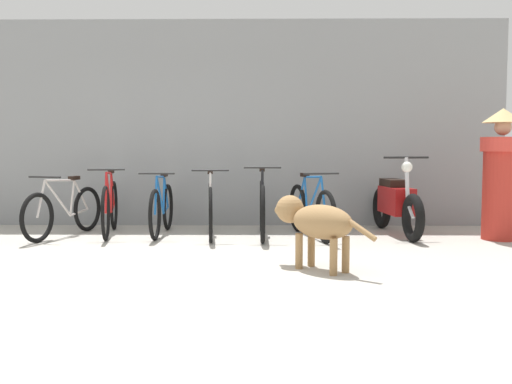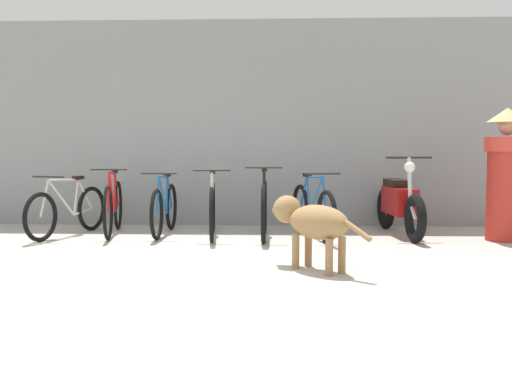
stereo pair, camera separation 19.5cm
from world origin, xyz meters
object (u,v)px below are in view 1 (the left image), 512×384
Objects in this scene: bicycle_2 at (162,209)px; bicycle_0 at (64,211)px; bicycle_3 at (210,209)px; stray_dog at (315,221)px; bicycle_5 at (311,210)px; bicycle_1 at (110,207)px; bicycle_4 at (262,208)px; person_in_robes at (502,172)px; motorcycle at (396,204)px.

bicycle_0 is at bearing -81.29° from bicycle_2.
stray_dog is (1.18, -2.04, 0.10)m from bicycle_3.
bicycle_0 is 0.99× the size of bicycle_3.
bicycle_5 is 1.78× the size of stray_dog.
bicycle_2 is (1.24, 0.18, 0.02)m from bicycle_0.
bicycle_2 is 2.88m from stray_dog.
bicycle_1 is 2.65m from bicycle_5.
bicycle_2 is at bearing -4.99° from stray_dog.
bicycle_1 reaches higher than bicycle_2.
bicycle_2 is 1.35m from bicycle_4.
bicycle_3 is 1.00× the size of person_in_robes.
bicycle_4 is 2.10m from stray_dog.
person_in_robes reaches higher than bicycle_5.
bicycle_1 is at bearing 4.30° from stray_dog.
bicycle_1 is 1.79× the size of stray_dog.
bicycle_1 reaches higher than bicycle_5.
bicycle_5 is at bearing -85.35° from motorcycle.
bicycle_1 is 1.02× the size of person_in_robes.
person_in_robes is (3.00, -0.17, 0.48)m from bicycle_4.
motorcycle is (1.78, 0.23, 0.03)m from bicycle_4.
motorcycle is at bearing 91.39° from bicycle_2.
motorcycle is (1.15, 0.23, 0.06)m from bicycle_5.
person_in_robes is at bearing 85.89° from bicycle_2.
bicycle_4 is at bearing 106.99° from bicycle_0.
person_in_robes is (5.57, -0.17, 0.53)m from bicycle_0.
bicycle_1 is 1.35m from bicycle_3.
bicycle_1 is 0.91× the size of motorcycle.
bicycle_2 is 1.70× the size of stray_dog.
bicycle_0 is at bearing -93.48° from motorcycle.
bicycle_5 reaches higher than bicycle_2.
bicycle_2 is 0.93× the size of bicycle_4.
stray_dog is (2.52, -2.19, 0.10)m from bicycle_1.
person_in_robes is at bearing 105.32° from bicycle_0.
bicycle_2 is 0.97× the size of bicycle_3.
bicycle_1 is 1.01× the size of bicycle_5.
bicycle_0 is 1.01× the size of bicycle_2.
bicycle_1 is at bearing -95.28° from bicycle_4.
bicycle_2 is at bearing 83.44° from bicycle_1.
motorcycle is 1.36m from person_in_robes.
bicycle_2 is at bearing -110.48° from bicycle_5.
bicycle_5 is at bearing 107.07° from bicycle_0.
bicycle_2 is 0.68m from bicycle_3.
motorcycle is 2.60m from stray_dog.
bicycle_3 is 0.98× the size of bicycle_5.
bicycle_2 is (0.68, 0.02, -0.02)m from bicycle_1.
motorcycle reaches higher than bicycle_3.
stray_dog is (1.84, -2.22, 0.12)m from bicycle_2.
bicycle_5 is 1.02× the size of person_in_robes.
bicycle_4 reaches higher than bicycle_0.
bicycle_4 is (2.02, -0.16, 0.01)m from bicycle_1.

